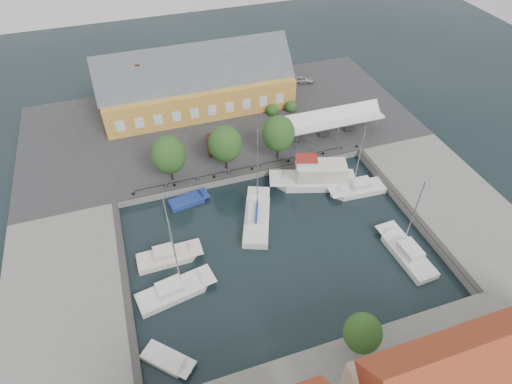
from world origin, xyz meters
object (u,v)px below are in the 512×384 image
tent_canopy (333,119)px  west_boat_b (168,257)px  warehouse (192,85)px  launch_sw (167,360)px  trawler (316,178)px  west_boat_c (174,292)px  center_sailboat (257,219)px  car_red (213,144)px  car_silver (303,79)px  east_boat_c (406,253)px  launch_nw (189,201)px  east_boat_a (358,190)px

tent_canopy → west_boat_b: west_boat_b is taller
warehouse → launch_sw: warehouse is taller
trawler → west_boat_b: west_boat_b is taller
tent_canopy → west_boat_c: (-25.84, -18.47, -3.42)m
center_sailboat → car_red: bearing=96.5°
center_sailboat → west_boat_c: size_ratio=1.18×
tent_canopy → launch_sw: (-27.71, -25.16, -3.59)m
car_silver → center_sailboat: bearing=162.8°
trawler → east_boat_c: east_boat_c is taller
west_boat_b → west_boat_c: 4.48m
trawler → west_boat_c: bearing=-152.2°
launch_nw → launch_sw: bearing=-107.1°
car_silver → warehouse: bearing=109.2°
west_boat_b → launch_sw: (-2.03, -11.16, -0.17)m
car_silver → center_sailboat: center_sailboat is taller
warehouse → car_silver: 18.95m
launch_sw → west_boat_c: bearing=74.4°
tent_canopy → launch_nw: tent_canopy is taller
trawler → launch_sw: bearing=-141.8°
car_silver → trawler: size_ratio=0.33×
center_sailboat → trawler: center_sailboat is taller
center_sailboat → launch_nw: (-6.89, 5.65, -0.27)m
trawler → launch_nw: trawler is taller
launch_sw → trawler: bearing=38.2°
warehouse → car_red: (0.05, -11.52, -2.73)m
tent_canopy → car_red: tent_canopy is taller
launch_sw → warehouse: bearing=74.1°
trawler → east_boat_a: size_ratio=1.09×
trawler → warehouse: bearing=116.4°
tent_canopy → center_sailboat: (-14.94, -11.67, -3.32)m
tent_canopy → east_boat_c: size_ratio=1.33×
warehouse → east_boat_a: 29.31m
trawler → car_red: bearing=136.3°
east_boat_a → center_sailboat: bearing=-176.6°
tent_canopy → west_boat_b: size_ratio=1.44×
car_red → west_boat_c: (-9.29, -20.81, -1.44)m
east_boat_a → west_boat_c: size_ratio=0.97×
car_silver → trawler: (-7.91, -23.05, -0.62)m
west_boat_c → launch_nw: west_boat_c is taller
trawler → west_boat_b: size_ratio=1.17×
west_boat_c → launch_nw: 13.08m
west_boat_b → launch_nw: bearing=64.3°
east_boat_c → west_boat_b: bearing=162.7°
launch_sw → launch_nw: 20.03m
car_red → launch_nw: (-5.28, -8.35, -1.61)m
warehouse → west_boat_c: size_ratio=2.66×
center_sailboat → east_boat_a: size_ratio=1.22×
east_boat_a → east_boat_c: 10.69m
warehouse → trawler: warehouse is taller
car_red → launch_sw: size_ratio=0.90×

